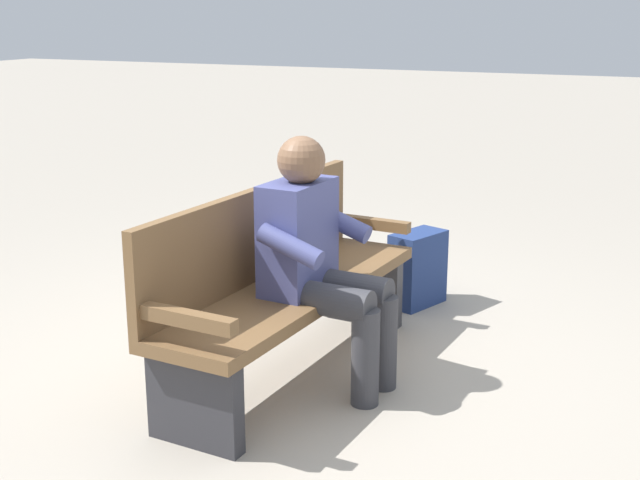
% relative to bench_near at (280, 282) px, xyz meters
% --- Properties ---
extents(ground_plane, '(40.00, 40.00, 0.00)m').
position_rel_bench_near_xyz_m(ground_plane, '(0.01, 0.07, -0.46)').
color(ground_plane, '#A89E8E').
extents(bench_near, '(1.83, 0.61, 0.90)m').
position_rel_bench_near_xyz_m(bench_near, '(0.00, 0.00, 0.00)').
color(bench_near, brown).
rests_on(bench_near, ground).
extents(person_seated, '(0.59, 0.59, 1.18)m').
position_rel_bench_near_xyz_m(person_seated, '(0.05, 0.23, 0.17)').
color(person_seated, '#474C84').
rests_on(person_seated, ground).
extents(backpack, '(0.39, 0.32, 0.45)m').
position_rel_bench_near_xyz_m(backpack, '(-1.21, 0.30, -0.24)').
color(backpack, navy).
rests_on(backpack, ground).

